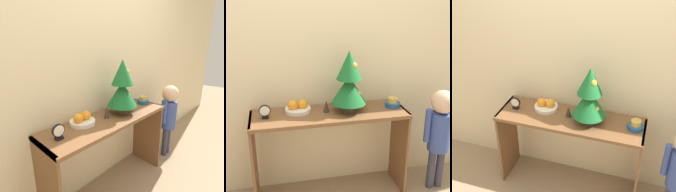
% 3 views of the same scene
% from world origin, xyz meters
% --- Properties ---
extents(back_wall, '(7.00, 0.05, 2.50)m').
position_xyz_m(back_wall, '(0.00, 0.44, 1.25)').
color(back_wall, beige).
rests_on(back_wall, ground_plane).
extents(console_table, '(1.28, 0.40, 0.77)m').
position_xyz_m(console_table, '(0.00, 0.20, 0.60)').
color(console_table, brown).
rests_on(console_table, ground_plane).
extents(mini_tree, '(0.28, 0.28, 0.51)m').
position_xyz_m(mini_tree, '(0.16, 0.20, 1.03)').
color(mini_tree, '#4C3828').
rests_on(mini_tree, console_table).
extents(fruit_bowl, '(0.21, 0.21, 0.10)m').
position_xyz_m(fruit_bowl, '(-0.25, 0.28, 0.81)').
color(fruit_bowl, silver).
rests_on(fruit_bowl, console_table).
extents(singing_bowl, '(0.13, 0.13, 0.08)m').
position_xyz_m(singing_bowl, '(0.55, 0.22, 0.80)').
color(singing_bowl, '#235189').
rests_on(singing_bowl, console_table).
extents(desk_clock, '(0.09, 0.04, 0.11)m').
position_xyz_m(desk_clock, '(-0.51, 0.20, 0.83)').
color(desk_clock, black).
rests_on(desk_clock, console_table).
extents(figurine, '(0.05, 0.05, 0.10)m').
position_xyz_m(figurine, '(-0.02, 0.22, 0.82)').
color(figurine, '#382D23').
rests_on(figurine, console_table).
extents(child_figure, '(0.29, 0.20, 0.93)m').
position_xyz_m(child_figure, '(0.95, 0.09, 0.60)').
color(child_figure, '#38384C').
rests_on(child_figure, ground_plane).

